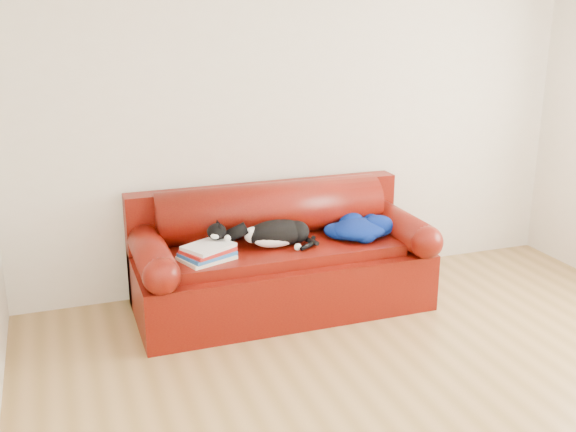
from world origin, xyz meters
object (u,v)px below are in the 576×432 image
at_px(book_stack, 208,252).
at_px(cat, 277,234).
at_px(blanket, 359,228).
at_px(sofa_base, 281,277).

bearing_deg(book_stack, cat, 9.73).
relative_size(book_stack, blanket, 0.68).
relative_size(sofa_base, cat, 3.32).
bearing_deg(book_stack, blanket, 4.09).
xyz_separation_m(book_stack, cat, (0.52, 0.09, 0.04)).
distance_m(sofa_base, book_stack, 0.67).
relative_size(cat, blanket, 1.07).
height_order(sofa_base, book_stack, book_stack).
height_order(book_stack, cat, cat).
distance_m(sofa_base, cat, 0.36).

